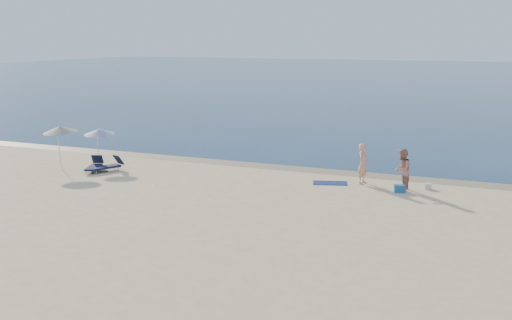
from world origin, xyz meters
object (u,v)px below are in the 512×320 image
Objects in this scene: blue_cooler at (399,188)px; person_left at (363,164)px; umbrella_near at (99,132)px; person_right at (402,170)px.

person_left is at bearing 132.39° from blue_cooler.
person_left is 14.43m from umbrella_near.
blue_cooler is at bearing 1.48° from person_right.
person_right is (2.00, -0.65, -0.00)m from person_left.
umbrella_near is (-16.31, -0.46, 1.71)m from blue_cooler.
umbrella_near reaches higher than person_left.
person_left is 2.10m from person_right.
person_right is 0.89m from blue_cooler.
person_right is 0.90× the size of umbrella_near.
person_right is 16.36m from umbrella_near.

